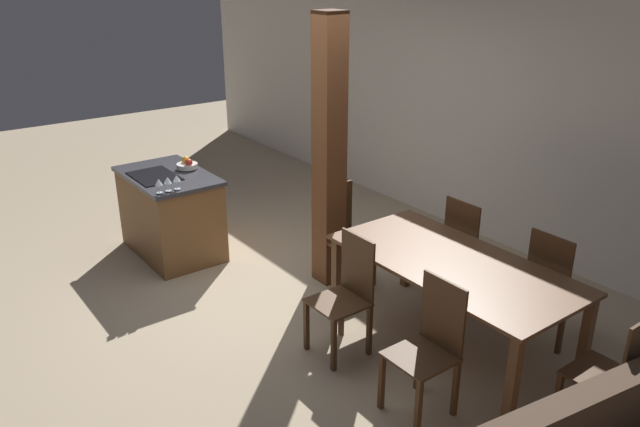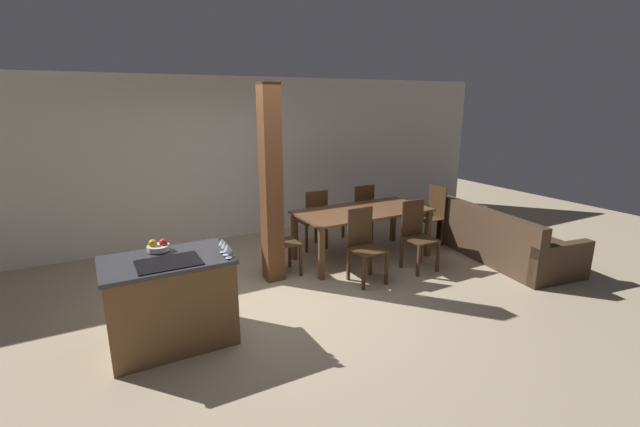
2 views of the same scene
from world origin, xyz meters
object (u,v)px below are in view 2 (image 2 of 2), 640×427
(dining_table, at_px, (362,216))
(dining_chair_head_end, at_px, (278,240))
(dining_chair_near_right, at_px, (417,234))
(dining_chair_far_left, at_px, (313,219))
(timber_post, at_px, (271,186))
(couch, at_px, (502,242))
(dining_chair_near_left, at_px, (364,244))
(dining_chair_far_right, at_px, (360,212))
(wine_glass_near, at_px, (228,248))
(dining_chair_foot_end, at_px, (431,214))
(kitchen_island, at_px, (170,301))
(fruit_bowl, at_px, (158,246))
(wine_glass_middle, at_px, (225,245))
(wine_glass_far, at_px, (222,242))

(dining_table, height_order, dining_chair_head_end, dining_chair_head_end)
(dining_chair_near_right, height_order, dining_chair_far_left, same)
(dining_chair_far_left, relative_size, timber_post, 0.38)
(dining_chair_near_right, height_order, couch, dining_chair_near_right)
(dining_chair_far_left, relative_size, dining_chair_head_end, 1.00)
(dining_chair_near_left, distance_m, dining_chair_far_right, 1.67)
(wine_glass_near, bearing_deg, dining_chair_far_left, 45.92)
(dining_chair_near_left, bearing_deg, dining_chair_far_left, 90.00)
(dining_table, relative_size, dining_chair_foot_end, 2.05)
(dining_chair_head_end, bearing_deg, kitchen_island, 123.63)
(fruit_bowl, bearing_deg, kitchen_island, -83.42)
(dining_chair_near_left, height_order, dining_chair_far_left, same)
(kitchen_island, distance_m, dining_chair_foot_end, 4.45)
(dining_chair_far_right, xyz_separation_m, timber_post, (-1.92, -0.80, 0.76))
(dining_chair_head_end, bearing_deg, dining_chair_near_left, -127.45)
(dining_chair_near_left, bearing_deg, dining_chair_near_right, 0.00)
(dining_chair_far_left, height_order, dining_chair_foot_end, same)
(wine_glass_middle, height_order, dining_chair_far_right, wine_glass_middle)
(fruit_bowl, xyz_separation_m, dining_chair_head_end, (1.61, 0.81, -0.43))
(fruit_bowl, relative_size, dining_chair_head_end, 0.23)
(dining_chair_near_left, relative_size, dining_chair_near_right, 1.00)
(wine_glass_far, bearing_deg, dining_table, 25.65)
(fruit_bowl, relative_size, dining_chair_far_right, 0.23)
(wine_glass_middle, xyz_separation_m, dining_chair_near_left, (1.99, 0.55, -0.49))
(wine_glass_middle, bearing_deg, dining_chair_far_left, 44.64)
(dining_chair_far_left, distance_m, dining_chair_head_end, 1.16)
(dining_chair_near_right, bearing_deg, dining_chair_near_left, 180.00)
(dining_chair_near_left, distance_m, timber_post, 1.42)
(dining_chair_far_right, relative_size, dining_chair_foot_end, 1.00)
(dining_chair_far_left, bearing_deg, dining_chair_near_left, 90.00)
(dining_chair_near_right, relative_size, couch, 0.44)
(wine_glass_near, distance_m, dining_table, 2.81)
(wine_glass_near, height_order, dining_chair_foot_end, wine_glass_near)
(dining_chair_head_end, bearing_deg, dining_chair_far_left, -52.55)
(dining_chair_near_left, distance_m, dining_chair_near_right, 0.89)
(wine_glass_near, height_order, dining_chair_near_right, wine_glass_near)
(dining_chair_far_left, relative_size, dining_chair_far_right, 1.00)
(dining_chair_foot_end, bearing_deg, dining_chair_near_left, -68.71)
(wine_glass_far, xyz_separation_m, dining_chair_far_right, (2.89, 1.88, -0.49))
(wine_glass_far, relative_size, dining_table, 0.07)
(wine_glass_middle, distance_m, dining_chair_head_end, 1.73)
(dining_chair_near_right, bearing_deg, wine_glass_middle, -169.13)
(fruit_bowl, xyz_separation_m, wine_glass_near, (0.54, -0.54, 0.06))
(dining_chair_far_right, xyz_separation_m, dining_chair_foot_end, (0.92, -0.71, 0.00))
(dining_chair_foot_end, bearing_deg, couch, 24.32)
(dining_chair_near_right, height_order, dining_chair_foot_end, same)
(fruit_bowl, height_order, wine_glass_middle, wine_glass_middle)
(kitchen_island, xyz_separation_m, couch, (4.79, 0.01, -0.19))
(wine_glass_far, xyz_separation_m, dining_table, (2.44, 1.17, -0.33))
(kitchen_island, distance_m, timber_post, 1.94)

